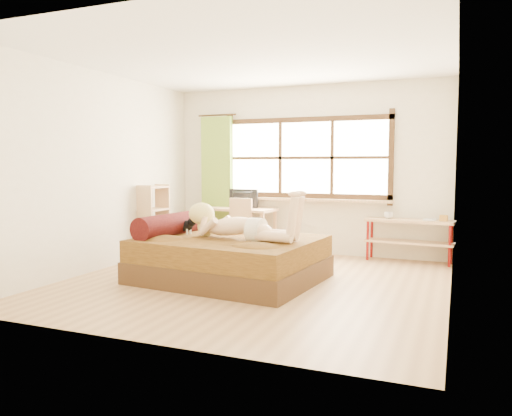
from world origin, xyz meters
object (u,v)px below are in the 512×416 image
at_px(chair, 237,224).
at_px(bookshelf, 154,221).
at_px(woman, 239,213).
at_px(kitten, 184,224).
at_px(pipe_shelf, 410,231).
at_px(desk, 240,214).
at_px(bed, 226,257).

bearing_deg(chair, bookshelf, -145.74).
distance_m(woman, bookshelf, 2.17).
height_order(kitten, pipe_shelf, kitten).
relative_size(woman, desk, 1.23).
relative_size(pipe_shelf, bookshelf, 1.15).
relative_size(kitten, pipe_shelf, 0.25).
xyz_separation_m(kitten, desk, (0.01, 1.82, -0.03)).
xyz_separation_m(kitten, pipe_shelf, (2.70, 1.94, -0.20)).
distance_m(kitten, desk, 1.82).
bearing_deg(chair, pipe_shelf, 17.87).
relative_size(woman, bookshelf, 1.33).
distance_m(kitten, pipe_shelf, 3.33).
height_order(desk, chair, chair).
xyz_separation_m(woman, bookshelf, (-1.90, 1.01, -0.28)).
bearing_deg(desk, woman, -59.37).
height_order(bed, pipe_shelf, bed).
bearing_deg(kitten, pipe_shelf, 41.65).
relative_size(bed, pipe_shelf, 1.78).
xyz_separation_m(bed, bookshelf, (-1.70, 0.95, 0.28)).
xyz_separation_m(bed, chair, (-0.54, 1.55, 0.22)).
xyz_separation_m(chair, pipe_shelf, (2.57, 0.49, -0.04)).
bearing_deg(pipe_shelf, bed, -130.56).
bearing_deg(kitten, desk, 95.49).
bearing_deg(kitten, bookshelf, 146.20).
height_order(bed, desk, bed).
distance_m(bed, bookshelf, 1.97).
distance_m(chair, pipe_shelf, 2.62).
distance_m(chair, bookshelf, 1.30).
bearing_deg(desk, chair, -66.12).
xyz_separation_m(bed, desk, (-0.65, 1.92, 0.34)).
xyz_separation_m(kitten, chair, (0.13, 1.45, -0.16)).
bearing_deg(pipe_shelf, desk, -173.05).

